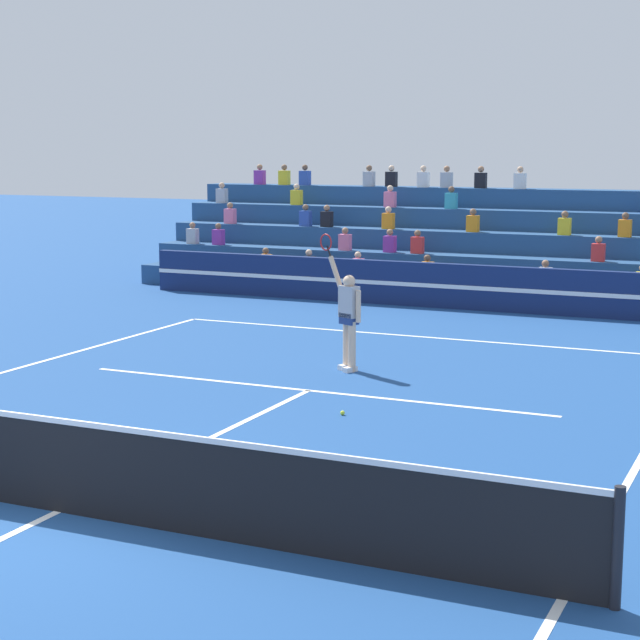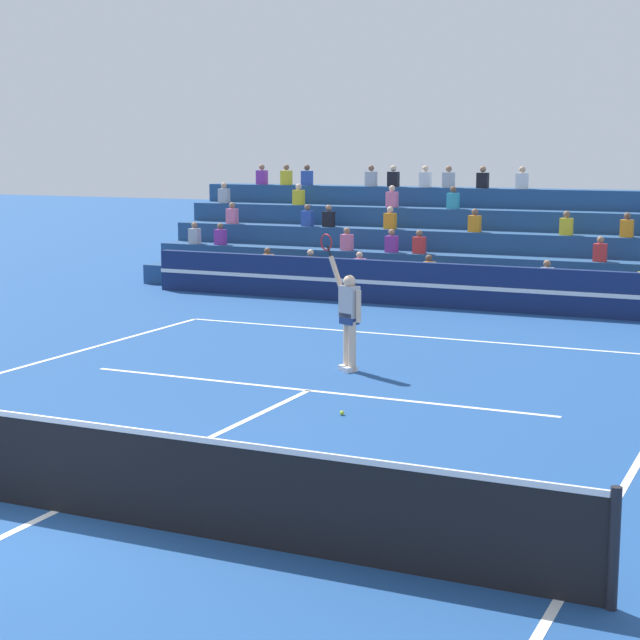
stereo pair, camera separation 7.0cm
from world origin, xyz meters
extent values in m
plane|color=navy|center=(0.00, 0.00, 0.00)|extent=(120.00, 120.00, 0.00)
cube|color=white|center=(0.00, 11.90, 0.00)|extent=(11.00, 0.10, 0.01)
cube|color=white|center=(5.50, 0.00, 0.00)|extent=(0.10, 23.80, 0.01)
cube|color=white|center=(0.00, 6.43, 0.00)|extent=(8.25, 0.10, 0.01)
cube|color=white|center=(0.00, 0.00, 0.00)|extent=(0.10, 12.85, 0.01)
cylinder|color=black|center=(5.95, 0.00, 0.55)|extent=(0.10, 0.10, 1.10)
cube|color=black|center=(0.00, 0.00, 0.50)|extent=(11.90, 0.02, 1.00)
cube|color=white|center=(0.00, 0.00, 1.03)|extent=(11.90, 0.04, 0.06)
cube|color=navy|center=(0.00, 15.99, 0.55)|extent=(18.00, 0.24, 1.10)
cube|color=white|center=(0.00, 15.86, 0.55)|extent=(18.00, 0.02, 0.10)
cube|color=navy|center=(0.00, 17.26, 0.28)|extent=(20.45, 0.95, 0.55)
cube|color=pink|center=(-3.57, 17.09, 0.77)|extent=(0.32, 0.22, 0.44)
sphere|color=beige|center=(-3.57, 17.09, 1.09)|extent=(0.18, 0.18, 0.18)
cube|color=orange|center=(-6.33, 17.09, 0.77)|extent=(0.32, 0.22, 0.44)
sphere|color=brown|center=(-6.33, 17.09, 1.09)|extent=(0.18, 0.18, 0.18)
cube|color=#B2B2B7|center=(1.42, 17.09, 0.77)|extent=(0.32, 0.22, 0.44)
sphere|color=#9E7051|center=(1.42, 17.09, 1.09)|extent=(0.18, 0.18, 0.18)
cube|color=orange|center=(-1.64, 17.09, 0.77)|extent=(0.32, 0.22, 0.44)
sphere|color=brown|center=(-1.64, 17.09, 1.09)|extent=(0.18, 0.18, 0.18)
cube|color=black|center=(-5.01, 17.09, 0.77)|extent=(0.32, 0.22, 0.44)
sphere|color=beige|center=(-5.01, 17.09, 1.09)|extent=(0.18, 0.18, 0.18)
cube|color=navy|center=(0.00, 18.21, 0.55)|extent=(20.45, 0.95, 1.10)
cube|color=pink|center=(-4.35, 18.04, 1.32)|extent=(0.32, 0.22, 0.44)
sphere|color=#9E7051|center=(-4.35, 18.04, 1.64)|extent=(0.18, 0.18, 0.18)
cube|color=purple|center=(-3.04, 18.04, 1.32)|extent=(0.32, 0.22, 0.44)
sphere|color=#9E7051|center=(-3.04, 18.04, 1.64)|extent=(0.18, 0.18, 0.18)
cube|color=red|center=(-2.25, 18.04, 1.32)|extent=(0.32, 0.22, 0.44)
sphere|color=brown|center=(-2.25, 18.04, 1.64)|extent=(0.18, 0.18, 0.18)
cube|color=#B2B2B7|center=(-9.24, 18.04, 1.32)|extent=(0.32, 0.22, 0.44)
sphere|color=#9E7051|center=(-9.24, 18.04, 1.64)|extent=(0.18, 0.18, 0.18)
cube|color=purple|center=(-8.37, 18.04, 1.32)|extent=(0.32, 0.22, 0.44)
sphere|color=brown|center=(-8.37, 18.04, 1.64)|extent=(0.18, 0.18, 0.18)
cube|color=red|center=(2.52, 18.04, 1.32)|extent=(0.32, 0.22, 0.44)
sphere|color=#9E7051|center=(2.52, 18.04, 1.64)|extent=(0.18, 0.18, 0.18)
cube|color=navy|center=(0.00, 19.16, 0.83)|extent=(20.45, 0.95, 1.65)
cube|color=orange|center=(2.99, 18.99, 1.87)|extent=(0.32, 0.22, 0.44)
sphere|color=brown|center=(2.99, 18.99, 2.19)|extent=(0.18, 0.18, 0.18)
cube|color=#2D4CA5|center=(-6.01, 18.99, 1.87)|extent=(0.32, 0.22, 0.44)
sphere|color=brown|center=(-6.01, 18.99, 2.19)|extent=(0.18, 0.18, 0.18)
cube|color=yellow|center=(1.46, 18.99, 1.87)|extent=(0.32, 0.22, 0.44)
sphere|color=brown|center=(1.46, 18.99, 2.19)|extent=(0.18, 0.18, 0.18)
cube|color=orange|center=(-1.01, 18.99, 1.87)|extent=(0.32, 0.22, 0.44)
sphere|color=brown|center=(-1.01, 18.99, 2.19)|extent=(0.18, 0.18, 0.18)
cube|color=orange|center=(-3.45, 18.99, 1.87)|extent=(0.32, 0.22, 0.44)
sphere|color=beige|center=(-3.45, 18.99, 2.19)|extent=(0.18, 0.18, 0.18)
cube|color=pink|center=(-8.50, 18.99, 1.87)|extent=(0.32, 0.22, 0.44)
sphere|color=#9E7051|center=(-8.50, 18.99, 2.19)|extent=(0.18, 0.18, 0.18)
cube|color=black|center=(-5.33, 18.99, 1.87)|extent=(0.32, 0.22, 0.44)
sphere|color=#9E7051|center=(-5.33, 18.99, 2.19)|extent=(0.18, 0.18, 0.18)
cube|color=navy|center=(0.00, 20.11, 1.10)|extent=(20.45, 0.95, 2.20)
cube|color=teal|center=(-1.93, 19.94, 2.42)|extent=(0.32, 0.22, 0.44)
sphere|color=brown|center=(-1.93, 19.94, 2.74)|extent=(0.18, 0.18, 0.18)
cube|color=yellow|center=(-6.75, 19.94, 2.42)|extent=(0.32, 0.22, 0.44)
sphere|color=beige|center=(-6.75, 19.94, 2.74)|extent=(0.18, 0.18, 0.18)
cube|color=pink|center=(-3.77, 19.94, 2.42)|extent=(0.32, 0.22, 0.44)
sphere|color=beige|center=(-3.77, 19.94, 2.74)|extent=(0.18, 0.18, 0.18)
cube|color=#B2B2B7|center=(-9.32, 19.94, 2.42)|extent=(0.32, 0.22, 0.44)
sphere|color=tan|center=(-9.32, 19.94, 2.74)|extent=(0.18, 0.18, 0.18)
cube|color=navy|center=(0.00, 21.06, 1.38)|extent=(20.45, 0.95, 2.75)
cube|color=silver|center=(-0.23, 20.89, 2.97)|extent=(0.32, 0.22, 0.44)
sphere|color=tan|center=(-0.23, 20.89, 3.29)|extent=(0.18, 0.18, 0.18)
cube|color=silver|center=(-3.10, 20.89, 2.97)|extent=(0.32, 0.22, 0.44)
sphere|color=beige|center=(-3.10, 20.89, 3.29)|extent=(0.18, 0.18, 0.18)
cube|color=black|center=(-1.37, 20.89, 2.97)|extent=(0.32, 0.22, 0.44)
sphere|color=#9E7051|center=(-1.37, 20.89, 3.29)|extent=(0.18, 0.18, 0.18)
cube|color=purple|center=(-8.49, 20.89, 2.97)|extent=(0.32, 0.22, 0.44)
sphere|color=#9E7051|center=(-8.49, 20.89, 3.29)|extent=(0.18, 0.18, 0.18)
cube|color=black|center=(-4.09, 20.89, 2.97)|extent=(0.32, 0.22, 0.44)
sphere|color=beige|center=(-4.09, 20.89, 3.29)|extent=(0.18, 0.18, 0.18)
cube|color=#2D4CA5|center=(-6.93, 20.89, 2.97)|extent=(0.32, 0.22, 0.44)
sphere|color=brown|center=(-6.93, 20.89, 3.29)|extent=(0.18, 0.18, 0.18)
cube|color=yellow|center=(-7.64, 20.89, 2.97)|extent=(0.32, 0.22, 0.44)
sphere|color=brown|center=(-7.64, 20.89, 3.29)|extent=(0.18, 0.18, 0.18)
cube|color=#B2B2B7|center=(-4.81, 20.89, 2.97)|extent=(0.32, 0.22, 0.44)
sphere|color=brown|center=(-4.81, 20.89, 3.29)|extent=(0.18, 0.18, 0.18)
cube|color=#B2B2B7|center=(-2.39, 20.89, 2.97)|extent=(0.32, 0.22, 0.44)
sphere|color=#9E7051|center=(-2.39, 20.89, 3.29)|extent=(0.18, 0.18, 0.18)
cylinder|color=beige|center=(0.06, 8.09, 0.45)|extent=(0.14, 0.14, 0.90)
cylinder|color=beige|center=(-0.10, 8.25, 0.45)|extent=(0.14, 0.14, 0.90)
cube|color=navy|center=(-0.02, 8.15, 0.94)|extent=(0.37, 0.31, 0.20)
cube|color=#B2B2B7|center=(-0.02, 8.15, 1.24)|extent=(0.41, 0.33, 0.56)
sphere|color=beige|center=(-0.02, 8.15, 1.60)|extent=(0.22, 0.22, 0.22)
cube|color=white|center=(0.05, 8.05, 0.04)|extent=(0.22, 0.29, 0.09)
cube|color=white|center=(-0.12, 8.22, 0.04)|extent=(0.22, 0.29, 0.09)
cylinder|color=beige|center=(0.20, 8.05, 1.18)|extent=(0.09, 0.09, 0.56)
cylinder|color=beige|center=(-0.34, 8.30, 1.73)|extent=(0.36, 0.23, 0.58)
cylinder|color=black|center=(-0.51, 8.37, 2.08)|extent=(0.13, 0.08, 0.21)
torus|color=#B21E1E|center=(-0.58, 8.40, 2.24)|extent=(0.39, 0.20, 0.41)
sphere|color=#C6DB33|center=(1.14, 5.18, 0.03)|extent=(0.07, 0.07, 0.07)
camera|label=1|loc=(7.26, -8.96, 3.95)|focal=60.00mm
camera|label=2|loc=(7.32, -8.93, 3.95)|focal=60.00mm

